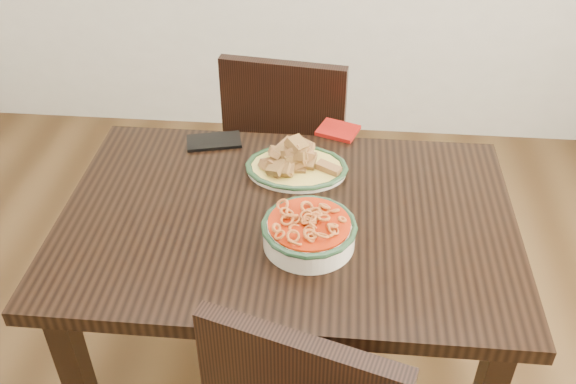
# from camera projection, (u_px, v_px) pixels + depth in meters

# --- Properties ---
(dining_table) EXTENTS (1.17, 0.78, 0.75)m
(dining_table) POSITION_uv_depth(u_px,v_px,m) (287.00, 245.00, 1.71)
(dining_table) COLOR black
(dining_table) RESTS_ON ground
(chair_far) EXTENTS (0.47, 0.47, 0.89)m
(chair_far) POSITION_uv_depth(u_px,v_px,m) (290.00, 147.00, 2.36)
(chair_far) COLOR black
(chair_far) RESTS_ON ground
(fish_plate) EXTENTS (0.28, 0.22, 0.11)m
(fish_plate) POSITION_uv_depth(u_px,v_px,m) (297.00, 158.00, 1.78)
(fish_plate) COLOR beige
(fish_plate) RESTS_ON dining_table
(noodle_bowl) EXTENTS (0.23, 0.23, 0.08)m
(noodle_bowl) POSITION_uv_depth(u_px,v_px,m) (309.00, 230.00, 1.53)
(noodle_bowl) COLOR silver
(noodle_bowl) RESTS_ON dining_table
(smartphone) EXTENTS (0.18, 0.12, 0.01)m
(smartphone) POSITION_uv_depth(u_px,v_px,m) (214.00, 141.00, 1.92)
(smartphone) COLOR black
(smartphone) RESTS_ON dining_table
(napkin) EXTENTS (0.14, 0.13, 0.01)m
(napkin) POSITION_uv_depth(u_px,v_px,m) (338.00, 130.00, 1.97)
(napkin) COLOR #9B110B
(napkin) RESTS_ON dining_table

